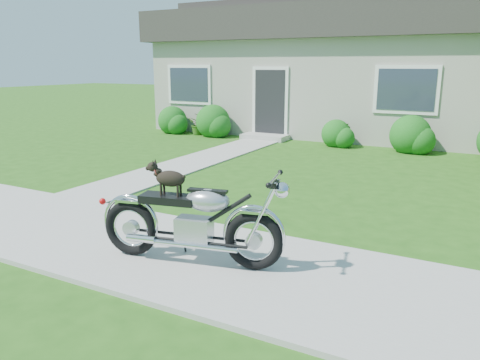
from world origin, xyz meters
name	(u,v)px	position (x,y,z in m)	size (l,w,h in m)	color
ground	(95,235)	(0.00, 0.00, 0.00)	(80.00, 80.00, 0.00)	#235114
sidewalk	(95,233)	(0.00, 0.00, 0.02)	(24.00, 2.20, 0.04)	#9E9B93
walkway	(201,160)	(-1.50, 5.00, 0.01)	(1.20, 8.00, 0.03)	#9E9B93
house	(346,67)	(0.00, 11.99, 2.16)	(12.60, 7.03, 4.50)	#A8A598
shrub_row	(312,129)	(0.06, 8.50, 0.44)	(10.76, 1.10, 1.10)	#195D18
potted_plant_left	(199,124)	(-3.87, 8.55, 0.36)	(0.65, 0.56, 0.72)	#2F5C18
potted_plant_right	(344,135)	(0.99, 8.55, 0.34)	(0.38, 0.38, 0.68)	#2C5F1A
motorcycle_with_dog	(193,220)	(1.76, -0.20, 0.55)	(2.20, 0.78, 1.15)	black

